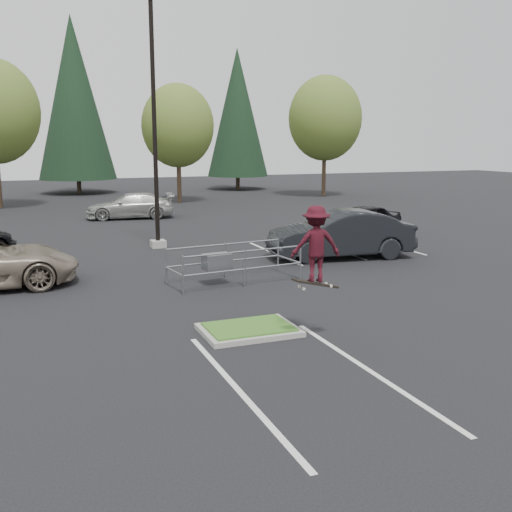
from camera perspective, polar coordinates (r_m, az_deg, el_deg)
name	(u,v)px	position (r m, az deg, el deg)	size (l,w,h in m)	color
ground	(249,333)	(14.12, -0.68, -7.30)	(120.00, 120.00, 0.00)	black
grass_median	(249,329)	(14.09, -0.69, -7.00)	(2.20, 1.60, 0.16)	gray
stall_lines	(142,282)	(19.38, -10.84, -2.42)	(22.62, 17.60, 0.01)	silver
light_pole	(155,137)	(25.09, -9.62, 11.12)	(0.70, 0.60, 10.12)	gray
decid_c	(178,128)	(43.71, -7.48, 11.96)	(5.12, 5.12, 8.38)	#38281C
decid_d	(325,121)	(48.55, 6.56, 12.65)	(5.76, 5.76, 9.43)	#38281C
conif_b	(74,98)	(53.35, -16.93, 14.19)	(6.38, 6.38, 14.50)	#38281C
conif_c	(237,113)	(55.36, -1.78, 13.47)	(5.50, 5.50, 12.50)	#38281C
cart_corral	(221,261)	(18.66, -3.34, -0.48)	(4.23, 1.94, 1.16)	gray
skateboarder	(316,245)	(13.18, 5.73, 1.09)	(1.19, 0.84, 1.88)	black
car_r_charc	(341,234)	(23.01, 8.06, 2.05)	(1.91, 5.48, 1.81)	black
car_r_black	(361,220)	(28.45, 9.94, 3.36)	(1.74, 4.33, 1.48)	black
car_far_silver	(131,206)	(35.23, -11.82, 4.70)	(2.01, 4.95, 1.44)	#ACADA8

